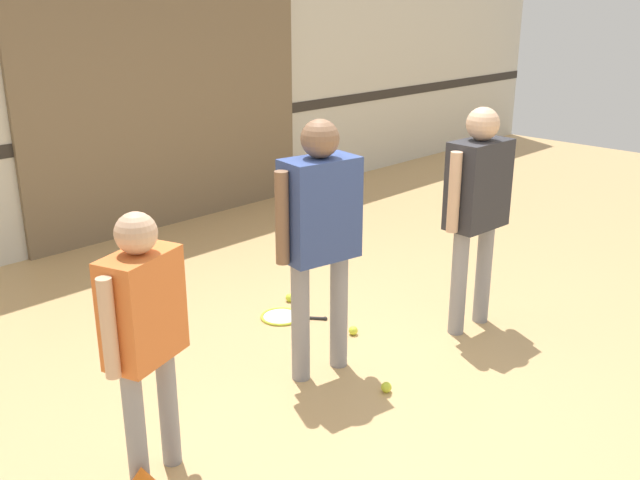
% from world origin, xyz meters
% --- Properties ---
extents(ground_plane, '(16.00, 16.00, 0.00)m').
position_xyz_m(ground_plane, '(0.00, 0.00, 0.00)').
color(ground_plane, tan).
extents(wall_back, '(16.00, 0.07, 3.20)m').
position_xyz_m(wall_back, '(0.00, 3.50, 1.60)').
color(wall_back, beige).
rests_on(wall_back, ground_plane).
extents(wall_panel, '(3.33, 0.05, 2.34)m').
position_xyz_m(wall_panel, '(1.02, 3.45, 1.17)').
color(wall_panel, '#756047').
rests_on(wall_panel, ground_plane).
extents(person_instructor, '(0.62, 0.33, 1.64)m').
position_xyz_m(person_instructor, '(-0.23, 0.11, 1.02)').
color(person_instructor, gray).
rests_on(person_instructor, ground_plane).
extents(person_student_left, '(0.51, 0.33, 1.41)m').
position_xyz_m(person_student_left, '(-1.57, -0.04, 0.87)').
color(person_student_left, gray).
rests_on(person_student_left, ground_plane).
extents(person_student_right, '(0.61, 0.28, 1.61)m').
position_xyz_m(person_student_right, '(1.01, -0.21, 1.00)').
color(person_student_right, gray).
rests_on(person_student_right, ground_plane).
extents(racket_spare_on_floor, '(0.44, 0.50, 0.03)m').
position_xyz_m(racket_spare_on_floor, '(0.15, 0.87, 0.01)').
color(racket_spare_on_floor, '#C6D838').
rests_on(racket_spare_on_floor, ground_plane).
extents(tennis_ball_near_instructor, '(0.07, 0.07, 0.07)m').
position_xyz_m(tennis_ball_near_instructor, '(-0.13, -0.36, 0.03)').
color(tennis_ball_near_instructor, '#CCE038').
rests_on(tennis_ball_near_instructor, ground_plane).
extents(tennis_ball_by_spare_racket, '(0.07, 0.07, 0.07)m').
position_xyz_m(tennis_ball_by_spare_racket, '(0.39, 1.05, 0.03)').
color(tennis_ball_by_spare_racket, '#CCE038').
rests_on(tennis_ball_by_spare_racket, ground_plane).
extents(tennis_ball_stray_left, '(0.07, 0.07, 0.07)m').
position_xyz_m(tennis_ball_stray_left, '(0.31, 0.30, 0.03)').
color(tennis_ball_stray_left, '#CCE038').
rests_on(tennis_ball_stray_left, ground_plane).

